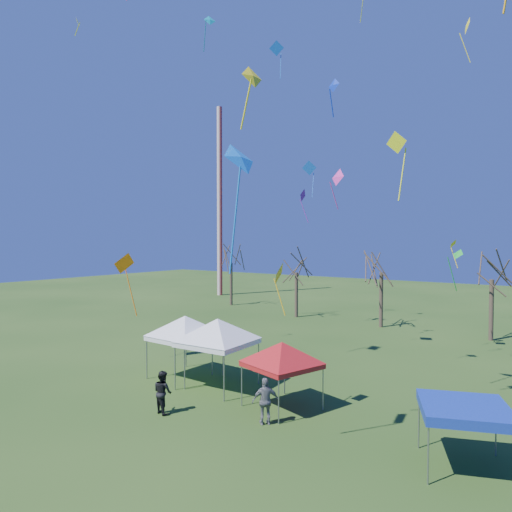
{
  "coord_description": "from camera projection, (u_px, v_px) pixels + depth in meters",
  "views": [
    {
      "loc": [
        11.03,
        -13.05,
        7.36
      ],
      "look_at": [
        -0.26,
        3.0,
        6.67
      ],
      "focal_mm": 32.0,
      "sensor_mm": 36.0,
      "label": 1
    }
  ],
  "objects": [
    {
      "name": "ground",
      "position": [
        216.0,
        434.0,
        17.27
      ],
      "size": [
        140.0,
        140.0,
        0.0
      ],
      "primitive_type": "plane",
      "color": "#254416",
      "rests_on": "ground"
    },
    {
      "name": "radio_mast",
      "position": [
        220.0,
        202.0,
        60.72
      ],
      "size": [
        0.7,
        0.7,
        25.0
      ],
      "primitive_type": "cylinder",
      "color": "silver",
      "rests_on": "ground"
    },
    {
      "name": "tree_0",
      "position": [
        231.0,
        248.0,
        51.41
      ],
      "size": [
        3.83,
        3.83,
        8.44
      ],
      "color": "#3D2D21",
      "rests_on": "ground"
    },
    {
      "name": "tree_1",
      "position": [
        297.0,
        257.0,
        43.41
      ],
      "size": [
        3.42,
        3.42,
        7.54
      ],
      "color": "#3D2D21",
      "rests_on": "ground"
    },
    {
      "name": "tree_2",
      "position": [
        382.0,
        253.0,
        38.34
      ],
      "size": [
        3.71,
        3.71,
        8.18
      ],
      "color": "#3D2D21",
      "rests_on": "ground"
    },
    {
      "name": "tree_3",
      "position": [
        492.0,
        258.0,
        33.24
      ],
      "size": [
        3.59,
        3.59,
        7.91
      ],
      "color": "#3D2D21",
      "rests_on": "ground"
    },
    {
      "name": "tent_white_west",
      "position": [
        185.0,
        320.0,
        24.37
      ],
      "size": [
        4.33,
        4.33,
        3.82
      ],
      "rotation": [
        0.0,
        0.0,
        -0.04
      ],
      "color": "gray",
      "rests_on": "ground"
    },
    {
      "name": "tent_white_mid",
      "position": [
        218.0,
        323.0,
        22.73
      ],
      "size": [
        4.5,
        4.5,
        3.97
      ],
      "rotation": [
        0.0,
        0.0,
        0.05
      ],
      "color": "gray",
      "rests_on": "ground"
    },
    {
      "name": "tent_red",
      "position": [
        282.0,
        346.0,
        19.89
      ],
      "size": [
        3.65,
        3.65,
        3.37
      ],
      "rotation": [
        0.0,
        0.0,
        -0.3
      ],
      "color": "gray",
      "rests_on": "ground"
    },
    {
      "name": "tent_blue",
      "position": [
        465.0,
        410.0,
        14.55
      ],
      "size": [
        3.46,
        3.46,
        2.1
      ],
      "rotation": [
        0.0,
        0.0,
        0.38
      ],
      "color": "gray",
      "rests_on": "ground"
    },
    {
      "name": "person_dark",
      "position": [
        163.0,
        392.0,
        19.37
      ],
      "size": [
        0.99,
        0.84,
        1.81
      ],
      "primitive_type": "imported",
      "rotation": [
        0.0,
        0.0,
        2.96
      ],
      "color": "black",
      "rests_on": "ground"
    },
    {
      "name": "person_grey",
      "position": [
        266.0,
        401.0,
        18.18
      ],
      "size": [
        1.11,
        1.08,
        1.87
      ],
      "primitive_type": "imported",
      "rotation": [
        0.0,
        0.0,
        3.9
      ],
      "color": "slate",
      "rests_on": "ground"
    },
    {
      "name": "kite_20",
      "position": [
        77.0,
        22.0,
        27.11
      ],
      "size": [
        0.53,
        0.48,
        1.18
      ],
      "rotation": [
        0.0,
        0.0,
        2.46
      ],
      "color": "#EEFF1A",
      "rests_on": "ground"
    },
    {
      "name": "kite_5",
      "position": [
        240.0,
        159.0,
        14.64
      ],
      "size": [
        1.05,
        1.44,
        4.31
      ],
      "rotation": [
        0.0,
        0.0,
        1.45
      ],
      "color": "blue",
      "rests_on": "ground"
    },
    {
      "name": "kite_7",
      "position": [
        209.0,
        21.0,
        32.55
      ],
      "size": [
        0.95,
        1.01,
        2.57
      ],
      "rotation": [
        0.0,
        0.0,
        0.97
      ],
      "color": "#0B96B2",
      "rests_on": "ground"
    },
    {
      "name": "kite_13",
      "position": [
        302.0,
        196.0,
        37.88
      ],
      "size": [
        0.8,
        1.13,
        2.83
      ],
      "rotation": [
        0.0,
        0.0,
        4.83
      ],
      "color": "purple",
      "rests_on": "ground"
    },
    {
      "name": "kite_19",
      "position": [
        453.0,
        245.0,
        30.36
      ],
      "size": [
        0.59,
        0.81,
        1.97
      ],
      "rotation": [
        0.0,
        0.0,
        4.54
      ],
      "color": "yellow",
      "rests_on": "ground"
    },
    {
      "name": "kite_27",
      "position": [
        252.0,
        78.0,
        15.03
      ],
      "size": [
        0.66,
        0.95,
        2.15
      ],
      "rotation": [
        0.0,
        0.0,
        1.32
      ],
      "color": "yellow",
      "rests_on": "ground"
    },
    {
      "name": "kite_11",
      "position": [
        337.0,
        177.0,
        29.22
      ],
      "size": [
        1.25,
        0.93,
        2.62
      ],
      "rotation": [
        0.0,
        0.0,
        5.82
      ],
      "color": "#F135A7",
      "rests_on": "ground"
    },
    {
      "name": "kite_1",
      "position": [
        278.0,
        274.0,
        18.82
      ],
      "size": [
        0.71,
        1.08,
        2.28
      ],
      "rotation": [
        0.0,
        0.0,
        5.03
      ],
      "color": "yellow",
      "rests_on": "ground"
    },
    {
      "name": "kite_18",
      "position": [
        333.0,
        86.0,
        22.7
      ],
      "size": [
        0.75,
        0.4,
        1.9
      ],
      "rotation": [
        0.0,
        0.0,
        5.97
      ],
      "color": "#1131BF",
      "rests_on": "ground"
    },
    {
      "name": "kite_22",
      "position": [
        457.0,
        256.0,
        29.8
      ],
      "size": [
        1.11,
        1.07,
        2.84
      ],
      "rotation": [
        0.0,
        0.0,
        5.76
      ],
      "color": "green",
      "rests_on": "ground"
    },
    {
      "name": "kite_14",
      "position": [
        124.0,
        263.0,
        27.29
      ],
      "size": [
        1.07,
        1.5,
        3.91
      ],
      "rotation": [
        0.0,
        0.0,
        4.71
      ],
      "color": "orange",
      "rests_on": "ground"
    },
    {
      "name": "kite_3",
      "position": [
        467.0,
        26.0,
        31.23
      ],
      "size": [
        0.94,
        1.27,
        2.99
      ],
      "rotation": [
        0.0,
        0.0,
        5.14
      ],
      "color": "#FFF21A",
      "rests_on": "ground"
    },
    {
      "name": "kite_24",
      "position": [
        277.0,
        49.0,
        29.0
      ],
      "size": [
        0.95,
        0.7,
        2.5
      ],
      "rotation": [
        0.0,
        0.0,
        3.61
      ],
      "color": "blue",
      "rests_on": "ground"
    },
    {
      "name": "kite_17",
      "position": [
        397.0,
        144.0,
        19.99
      ],
      "size": [
        1.05,
        0.63,
        3.09
      ],
      "rotation": [
        0.0,
        0.0,
        2.92
      ],
      "color": "#EEFF1A",
      "rests_on": "ground"
    },
    {
      "name": "kite_2",
      "position": [
        309.0,
        168.0,
        42.22
      ],
      "size": [
        1.47,
        0.89,
        3.45
      ],
      "rotation": [
        0.0,
        0.0,
        3.42
      ],
      "color": "blue",
      "rests_on": "ground"
    }
  ]
}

